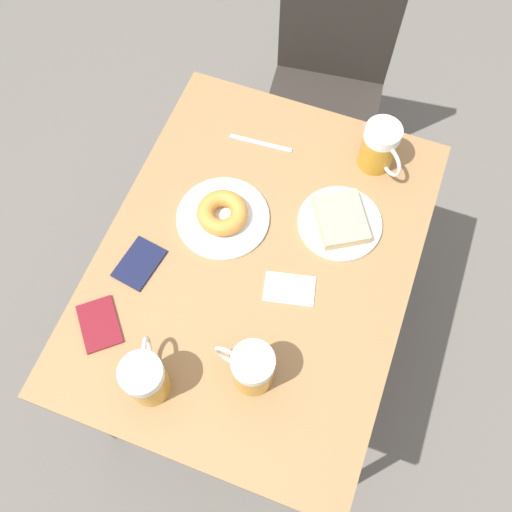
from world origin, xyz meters
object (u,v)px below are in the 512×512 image
napkin_folded (289,289)px  fork (261,143)px  passport_near_edge (139,263)px  beer_mug_right (380,147)px  plate_with_donut (223,215)px  passport_far_edge (99,324)px  chair (329,71)px  beer_mug_left (146,378)px  plate_with_cake (340,221)px  beer_mug_center (252,368)px

napkin_folded → fork: 0.44m
passport_near_edge → beer_mug_right: bearing=46.7°
plate_with_donut → passport_far_edge: 0.41m
chair → beer_mug_left: beer_mug_left is taller
plate_with_cake → plate_with_donut: (-0.29, -0.09, 0.00)m
beer_mug_left → beer_mug_right: (0.32, 0.77, 0.00)m
chair → passport_far_edge: chair is taller
fork → beer_mug_right: bearing=9.1°
chair → passport_near_edge: (-0.22, -0.99, 0.24)m
plate_with_cake → chair: bearing=107.3°
plate_with_donut → passport_far_edge: bearing=-114.5°
beer_mug_right → napkin_folded: beer_mug_right is taller
plate_with_donut → passport_far_edge: size_ratio=1.58×
napkin_folded → passport_far_edge: passport_far_edge is taller
plate_with_donut → beer_mug_left: (0.01, -0.46, 0.05)m
beer_mug_center → napkin_folded: (0.01, 0.23, -0.07)m
fork → passport_near_edge: size_ratio=1.30×
plate_with_donut → beer_mug_left: 0.46m
beer_mug_right → chair: bearing=117.5°
beer_mug_right → passport_far_edge: (-0.49, -0.68, -0.07)m
chair → beer_mug_center: size_ratio=6.29×
plate_with_donut → beer_mug_center: bearing=-58.9°
passport_near_edge → fork: bearing=70.6°
beer_mug_center → passport_near_edge: bearing=155.7°
beer_mug_right → beer_mug_left: bearing=-112.4°
beer_mug_left → fork: bearing=89.8°
fork → plate_with_cake: bearing=-30.7°
fork → passport_far_edge: bearing=-105.9°
chair → beer_mug_left: (-0.06, -1.25, 0.31)m
plate_with_donut → passport_near_edge: bearing=-127.6°
chair → fork: chair is taller
beer_mug_left → plate_with_cake: bearing=62.9°
napkin_folded → plate_with_donut: bearing=151.0°
beer_mug_left → passport_far_edge: size_ratio=0.94×
beer_mug_right → fork: (-0.31, -0.05, -0.07)m
beer_mug_left → passport_far_edge: (-0.18, 0.09, -0.07)m
passport_near_edge → passport_far_edge: size_ratio=0.90×
fork → plate_with_donut: bearing=-92.2°
beer_mug_center → napkin_folded: size_ratio=1.04×
plate_with_donut → napkin_folded: plate_with_donut is taller
beer_mug_left → plate_with_donut: bearing=90.9°
passport_far_edge → plate_with_donut: bearing=65.5°
chair → plate_with_donut: size_ratio=3.75×
beer_mug_center → napkin_folded: beer_mug_center is taller
beer_mug_center → plate_with_donut: bearing=121.1°
chair → passport_near_edge: 1.04m
beer_mug_center → napkin_folded: bearing=87.2°
beer_mug_right → passport_near_edge: 0.69m
napkin_folded → passport_near_edge: passport_near_edge is taller
plate_with_donut → passport_near_edge: 0.24m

